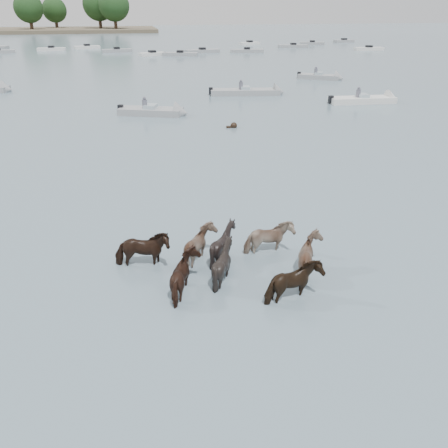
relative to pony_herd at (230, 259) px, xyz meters
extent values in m
plane|color=slate|center=(-1.90, -0.19, -0.43)|extent=(400.00, 400.00, 0.00)
imported|color=black|center=(-2.51, 0.86, 0.03)|extent=(1.75, 0.92, 1.43)
imported|color=#9C7F6A|center=(-0.72, 0.79, -0.01)|extent=(1.28, 1.45, 1.34)
imported|color=black|center=(-0.03, 0.80, 0.01)|extent=(1.42, 1.31, 1.39)
imported|color=gray|center=(1.47, 0.88, -0.02)|extent=(1.66, 0.92, 1.33)
imported|color=black|center=(-1.37, -0.77, 0.00)|extent=(1.32, 1.49, 1.36)
imported|color=black|center=(-0.27, -0.31, 0.00)|extent=(1.54, 1.45, 1.37)
imported|color=black|center=(1.35, -1.71, -0.01)|extent=(1.76, 1.20, 1.36)
imported|color=gray|center=(2.39, -0.54, 0.00)|extent=(1.23, 1.42, 1.37)
sphere|color=black|center=(4.09, 17.12, -0.31)|extent=(0.44, 0.44, 0.44)
cube|color=black|center=(3.84, 17.12, -0.41)|extent=(0.50, 0.22, 0.18)
cube|color=gray|center=(-0.99, 22.11, -0.23)|extent=(4.86, 3.09, 0.55)
cone|color=gray|center=(1.16, 21.32, -0.23)|extent=(1.40, 1.81, 1.60)
cube|color=#99ADB7|center=(-0.99, 22.11, 0.12)|extent=(1.14, 1.33, 0.35)
cube|color=black|center=(-3.14, 22.91, -0.08)|extent=(0.45, 0.45, 0.60)
cylinder|color=#595966|center=(-1.39, 22.11, 0.32)|extent=(0.36, 0.36, 0.70)
sphere|color=#595966|center=(-1.39, 22.11, 0.77)|extent=(0.24, 0.24, 0.24)
cube|color=gray|center=(7.82, 28.72, -0.23)|extent=(6.35, 2.56, 0.55)
cone|color=gray|center=(10.87, 28.23, -0.23)|extent=(1.14, 1.72, 1.60)
cube|color=#99ADB7|center=(7.82, 28.72, 0.12)|extent=(0.97, 1.23, 0.35)
cube|color=black|center=(4.77, 29.21, -0.08)|extent=(0.40, 0.40, 0.60)
cylinder|color=#595966|center=(7.42, 28.72, 0.32)|extent=(0.36, 0.36, 0.70)
sphere|color=#595966|center=(7.42, 28.72, 0.77)|extent=(0.24, 0.24, 0.24)
cube|color=silver|center=(16.27, 23.00, -0.23)|extent=(5.46, 1.96, 0.55)
cone|color=silver|center=(18.95, 22.82, -0.23)|extent=(1.01, 1.66, 1.60)
cube|color=#99ADB7|center=(16.27, 23.00, 0.12)|extent=(0.87, 1.17, 0.35)
cube|color=black|center=(13.60, 23.18, -0.08)|extent=(0.37, 0.37, 0.60)
cylinder|color=#595966|center=(15.87, 23.00, 0.32)|extent=(0.36, 0.36, 0.70)
sphere|color=#595966|center=(15.87, 23.00, 0.77)|extent=(0.24, 0.24, 0.24)
cube|color=gray|center=(18.10, 36.33, -0.23)|extent=(4.54, 3.77, 0.55)
cone|color=gray|center=(19.93, 35.12, -0.23)|extent=(1.64, 1.83, 1.60)
cube|color=#99ADB7|center=(18.10, 36.33, 0.12)|extent=(1.29, 1.38, 0.35)
cube|color=black|center=(16.27, 37.55, -0.08)|extent=(0.49, 0.49, 0.60)
cylinder|color=#595966|center=(17.70, 36.33, 0.32)|extent=(0.36, 0.36, 0.70)
sphere|color=#595966|center=(17.70, 36.33, 0.77)|extent=(0.24, 0.24, 0.24)
cone|color=gray|center=(-13.48, 34.69, -0.23)|extent=(1.21, 1.75, 1.60)
cube|color=silver|center=(-15.31, 78.89, -0.21)|extent=(4.86, 1.65, 0.60)
cube|color=black|center=(-15.31, 78.89, 0.17)|extent=(1.03, 1.03, 0.50)
cube|color=silver|center=(-9.34, 82.06, -0.21)|extent=(4.88, 2.81, 0.60)
cube|color=black|center=(-9.34, 82.06, 0.17)|extent=(1.25, 1.25, 0.50)
cube|color=gray|center=(-3.77, 73.70, -0.21)|extent=(5.17, 2.09, 0.60)
cube|color=black|center=(-3.77, 73.70, 0.17)|extent=(1.11, 1.11, 0.50)
cube|color=silver|center=(1.87, 65.72, -0.21)|extent=(4.47, 2.97, 0.60)
cube|color=black|center=(1.87, 65.72, 0.17)|extent=(1.30, 1.30, 0.50)
cube|color=gray|center=(6.26, 64.77, -0.21)|extent=(5.80, 3.02, 0.60)
cube|color=black|center=(6.26, 64.77, 0.17)|extent=(1.24, 1.24, 0.50)
cube|color=gray|center=(10.65, 69.50, -0.21)|extent=(6.15, 2.58, 0.60)
cube|color=black|center=(10.65, 69.50, 0.17)|extent=(1.17, 1.17, 0.50)
cube|color=gray|center=(18.32, 68.49, -0.21)|extent=(5.89, 2.47, 0.60)
cube|color=black|center=(18.32, 68.49, 0.17)|extent=(1.16, 1.16, 0.50)
cube|color=silver|center=(23.18, 85.00, -0.21)|extent=(4.74, 2.90, 0.60)
cube|color=black|center=(23.18, 85.00, 0.17)|extent=(1.27, 1.27, 0.50)
cube|color=gray|center=(29.68, 76.51, -0.21)|extent=(5.83, 1.99, 0.60)
cube|color=black|center=(29.68, 76.51, 0.17)|extent=(1.08, 1.08, 0.50)
cube|color=gray|center=(36.03, 82.52, -0.21)|extent=(5.17, 2.84, 0.60)
cube|color=black|center=(36.03, 82.52, 0.17)|extent=(1.24, 1.24, 0.50)
cube|color=silver|center=(41.08, 67.96, -0.21)|extent=(5.33, 1.58, 0.60)
cube|color=black|center=(41.08, 67.96, 0.17)|extent=(1.01, 1.01, 0.50)
cube|color=gray|center=(45.62, 87.59, -0.21)|extent=(4.86, 2.29, 0.60)
cube|color=black|center=(45.62, 87.59, 0.17)|extent=(1.16, 1.16, 0.50)
cylinder|color=#382619|center=(-29.42, 144.99, 1.46)|extent=(1.00, 1.00, 3.79)
sphere|color=black|center=(-29.42, 144.99, 6.41)|extent=(8.42, 8.42, 8.42)
cylinder|color=#382619|center=(-23.48, 155.96, 1.29)|extent=(1.00, 1.00, 3.44)
sphere|color=black|center=(-23.48, 155.96, 5.78)|extent=(7.64, 7.64, 7.64)
cylinder|color=#382619|center=(-9.18, 148.02, 1.72)|extent=(1.00, 1.00, 4.29)
sphere|color=black|center=(-9.18, 148.02, 7.32)|extent=(9.54, 9.54, 9.54)
cylinder|color=#382619|center=(-4.38, 143.18, 1.66)|extent=(1.00, 1.00, 4.18)
sphere|color=black|center=(-4.38, 143.18, 7.12)|extent=(9.29, 9.29, 9.29)
camera|label=1|loc=(-2.48, -10.97, 6.69)|focal=35.47mm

